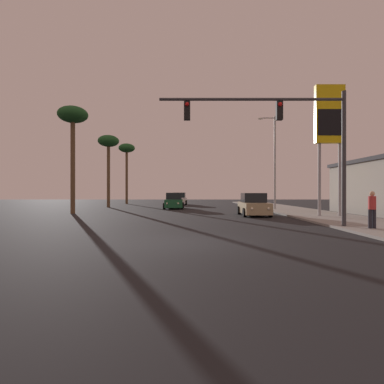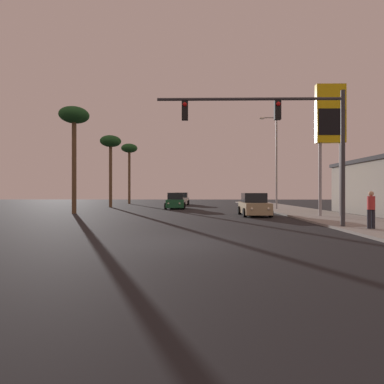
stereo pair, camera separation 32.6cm
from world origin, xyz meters
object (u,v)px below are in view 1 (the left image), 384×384
Objects in this scene: pedestrian_on_sidewalk at (373,208)px; traffic_light_mast at (289,129)px; gas_station_sign at (330,121)px; street_lamp at (274,157)px; palm_tree_near at (73,121)px; car_tan at (254,205)px; car_green at (174,201)px; palm_tree_far at (127,151)px; palm_tree_mid at (109,145)px; car_white at (180,199)px.

traffic_light_mast is at bearing 165.14° from pedestrian_on_sidewalk.
pedestrian_on_sidewalk is at bearing -100.89° from gas_station_sign.
gas_station_sign is (1.54, -8.51, 1.50)m from street_lamp.
street_lamp reaches higher than palm_tree_near.
pedestrian_on_sidewalk is (3.53, -8.75, 0.27)m from car_tan.
car_green is 0.50× the size of palm_tree_near.
palm_tree_near is (-0.02, -20.00, -0.19)m from palm_tree_far.
palm_tree_mid reaches higher than car_green.
palm_tree_near is (-19.20, 3.75, 0.96)m from gas_station_sign.
gas_station_sign is at bearing -79.72° from street_lamp.
street_lamp reaches higher than car_white.
car_white is 29.66m from pedestrian_on_sidewalk.
traffic_light_mast is at bearing 108.92° from car_green.
car_white is 0.52× the size of palm_tree_mid.
palm_tree_far is at bearing 119.98° from pedestrian_on_sidewalk.
car_green is at bearing 135.92° from gas_station_sign.
traffic_light_mast is 33.34m from palm_tree_far.
car_tan is 1.00× the size of car_white.
pedestrian_on_sidewalk is 21.89m from palm_tree_near.
street_lamp is 23.46m from palm_tree_far.
gas_station_sign is at bearing 134.03° from car_green.
car_white is at bearing 103.26° from traffic_light_mast.
traffic_light_mast is (6.56, -17.25, 4.05)m from car_green.
palm_tree_near reaches higher than car_white.
palm_tree_mid reaches higher than car_tan.
gas_station_sign is (4.85, 6.21, 1.81)m from traffic_light_mast.
car_green is 16.92m from gas_station_sign.
car_tan is 7.81m from gas_station_sign.
palm_tree_mid is (-17.72, 20.88, 6.15)m from pedestrian_on_sidewalk.
car_green is at bearing -19.37° from palm_tree_mid.
pedestrian_on_sidewalk is (10.03, -18.18, 0.27)m from car_green.
palm_tree_mid is 0.93× the size of palm_tree_far.
palm_tree_mid is at bearing 130.33° from pedestrian_on_sidewalk.
car_tan is at bearing -57.16° from palm_tree_far.
palm_tree_near is at bearing -90.62° from palm_tree_mid.
gas_station_sign is at bearing 120.43° from car_white.
pedestrian_on_sidewalk reaches higher than car_green.
palm_tree_near is (-0.11, -10.00, 0.40)m from palm_tree_mid.
car_tan is 19.74m from palm_tree_mid.
palm_tree_far reaches higher than palm_tree_mid.
gas_station_sign is 1.03× the size of palm_tree_near.
car_tan and car_green have the same top height.
palm_tree_near reaches higher than pedestrian_on_sidewalk.
pedestrian_on_sidewalk is at bearing -31.39° from palm_tree_near.
palm_tree_far reaches higher than car_green.
car_green is 0.52× the size of palm_tree_mid.
car_white is at bearing -20.02° from palm_tree_far.
traffic_light_mast is 5.38× the size of pedestrian_on_sidewalk.
car_green is 20.76m from pedestrian_on_sidewalk.
car_green is 0.48× the size of palm_tree_far.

